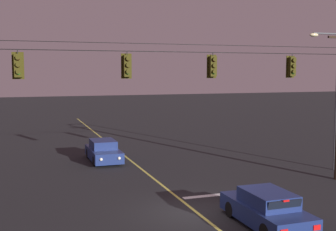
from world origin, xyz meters
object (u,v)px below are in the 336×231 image
traffic_light_left_inner (127,66)px  street_lamp_corner (333,88)px  traffic_light_leftmost (18,65)px  traffic_light_centre (213,66)px  car_oncoming_lead (103,151)px  traffic_light_right_inner (292,67)px  car_waiting_near_lane (266,210)px

traffic_light_left_inner → street_lamp_corner: (12.85, 2.01, -1.22)m
traffic_light_leftmost → traffic_light_centre: 8.79m
car_oncoming_lead → street_lamp_corner: bearing=-29.7°
traffic_light_centre → street_lamp_corner: 8.98m
traffic_light_leftmost → traffic_light_right_inner: (13.21, 0.00, 0.00)m
traffic_light_left_inner → traffic_light_centre: bearing=0.0°
street_lamp_corner → traffic_light_left_inner: bearing=-171.1°
traffic_light_left_inner → car_oncoming_lead: (0.55, 9.04, -5.47)m
traffic_light_left_inner → car_oncoming_lead: traffic_light_left_inner is taller
traffic_light_centre → traffic_light_right_inner: 4.42m
car_waiting_near_lane → traffic_light_centre: bearing=89.5°
traffic_light_left_inner → traffic_light_right_inner: (8.61, 0.00, 0.00)m
traffic_light_left_inner → car_waiting_near_lane: (4.14, -5.05, -5.47)m
traffic_light_centre → street_lamp_corner: size_ratio=0.15×
traffic_light_leftmost → traffic_light_centre: size_ratio=1.00×
traffic_light_leftmost → street_lamp_corner: bearing=6.6°
car_oncoming_lead → traffic_light_leftmost: bearing=-119.7°
traffic_light_leftmost → car_oncoming_lead: 11.76m
traffic_light_right_inner → traffic_light_left_inner: bearing=180.0°
traffic_light_left_inner → car_waiting_near_lane: bearing=-50.6°
traffic_light_left_inner → street_lamp_corner: size_ratio=0.15×
traffic_light_leftmost → car_waiting_near_lane: traffic_light_leftmost is taller
traffic_light_leftmost → street_lamp_corner: 17.61m
car_waiting_near_lane → street_lamp_corner: street_lamp_corner is taller
traffic_light_leftmost → car_waiting_near_lane: (8.75, -5.05, -5.47)m
traffic_light_centre → traffic_light_right_inner: size_ratio=1.00×
traffic_light_centre → traffic_light_right_inner: (4.42, 0.00, 0.00)m
traffic_light_centre → car_oncoming_lead: bearing=111.9°
traffic_light_right_inner → car_waiting_near_lane: traffic_light_right_inner is taller
car_waiting_near_lane → street_lamp_corner: (8.71, 7.06, 4.24)m
street_lamp_corner → traffic_light_leftmost: bearing=-173.4°
traffic_light_centre → car_waiting_near_lane: (-0.04, -5.05, -5.47)m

